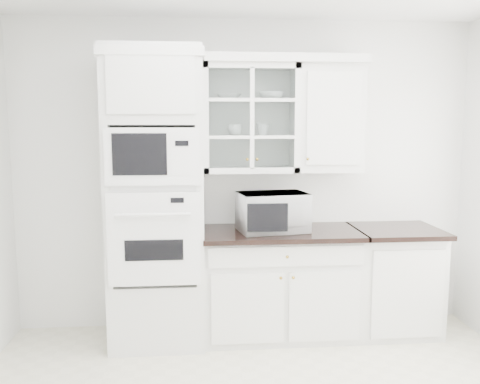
{
  "coord_description": "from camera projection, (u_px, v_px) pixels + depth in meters",
  "views": [
    {
      "loc": [
        -0.42,
        -2.71,
        1.81
      ],
      "look_at": [
        -0.1,
        1.05,
        1.3
      ],
      "focal_mm": 38.0,
      "sensor_mm": 36.0,
      "label": 1
    }
  ],
  "objects": [
    {
      "name": "room_shell",
      "position": [
        265.0,
        129.0,
        3.14
      ],
      "size": [
        4.0,
        3.5,
        2.7
      ],
      "color": "white",
      "rests_on": "ground"
    },
    {
      "name": "oven_column",
      "position": [
        157.0,
        199.0,
        4.13
      ],
      "size": [
        0.76,
        0.68,
        2.4
      ],
      "color": "silver",
      "rests_on": "ground"
    },
    {
      "name": "base_cabinet_run",
      "position": [
        280.0,
        282.0,
        4.34
      ],
      "size": [
        1.32,
        0.67,
        0.92
      ],
      "color": "silver",
      "rests_on": "ground"
    },
    {
      "name": "extra_base_cabinet",
      "position": [
        393.0,
        279.0,
        4.43
      ],
      "size": [
        0.72,
        0.67,
        0.92
      ],
      "color": "silver",
      "rests_on": "ground"
    },
    {
      "name": "upper_cabinet_glass",
      "position": [
        250.0,
        119.0,
        4.27
      ],
      "size": [
        0.8,
        0.33,
        0.9
      ],
      "color": "silver",
      "rests_on": "room_shell"
    },
    {
      "name": "upper_cabinet_solid",
      "position": [
        329.0,
        119.0,
        4.33
      ],
      "size": [
        0.55,
        0.33,
        0.9
      ],
      "primitive_type": "cube",
      "color": "silver",
      "rests_on": "room_shell"
    },
    {
      "name": "crown_molding",
      "position": [
        238.0,
        59.0,
        4.17
      ],
      "size": [
        2.14,
        0.38,
        0.07
      ],
      "primitive_type": "cube",
      "color": "silver",
      "rests_on": "room_shell"
    },
    {
      "name": "countertop_microwave",
      "position": [
        272.0,
        212.0,
        4.23
      ],
      "size": [
        0.62,
        0.54,
        0.32
      ],
      "primitive_type": "imported",
      "rotation": [
        0.0,
        0.0,
        3.3
      ],
      "color": "white",
      "rests_on": "base_cabinet_run"
    },
    {
      "name": "bowl_a",
      "position": [
        229.0,
        96.0,
        4.24
      ],
      "size": [
        0.25,
        0.25,
        0.05
      ],
      "primitive_type": "imported",
      "rotation": [
        0.0,
        0.0,
        -0.28
      ],
      "color": "white",
      "rests_on": "upper_cabinet_glass"
    },
    {
      "name": "bowl_b",
      "position": [
        272.0,
        96.0,
        4.26
      ],
      "size": [
        0.24,
        0.24,
        0.06
      ],
      "primitive_type": "imported",
      "rotation": [
        0.0,
        0.0,
        0.25
      ],
      "color": "white",
      "rests_on": "upper_cabinet_glass"
    },
    {
      "name": "cup_a",
      "position": [
        235.0,
        130.0,
        4.28
      ],
      "size": [
        0.12,
        0.12,
        0.09
      ],
      "primitive_type": "imported",
      "rotation": [
        0.0,
        0.0,
        -0.04
      ],
      "color": "white",
      "rests_on": "upper_cabinet_glass"
    },
    {
      "name": "cup_b",
      "position": [
        263.0,
        129.0,
        4.3
      ],
      "size": [
        0.13,
        0.13,
        0.1
      ],
      "primitive_type": "imported",
      "rotation": [
        0.0,
        0.0,
        -0.23
      ],
      "color": "white",
      "rests_on": "upper_cabinet_glass"
    }
  ]
}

